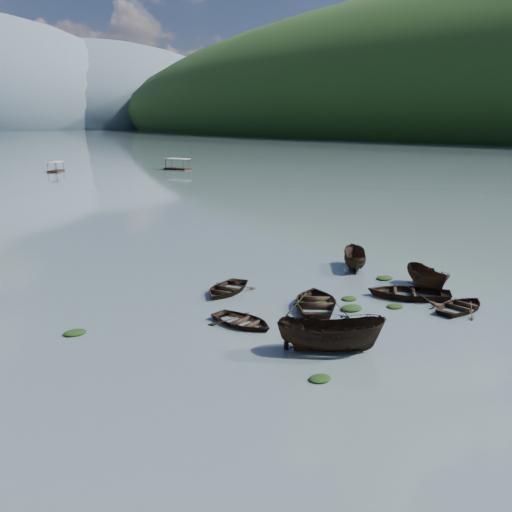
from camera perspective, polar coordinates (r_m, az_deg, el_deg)
ground_plane at (r=29.02m, az=14.42°, el=-8.27°), size 2400.00×2400.00×0.00m
haze_mtn_d at (r=978.22m, az=-16.55°, el=12.22°), size 520.00×520.00×220.00m
rowboat_0 at (r=30.31m, az=-1.37°, el=-6.89°), size 3.41×4.26×0.79m
rowboat_1 at (r=33.19m, az=6.03°, el=-5.14°), size 6.03×6.22×1.05m
rowboat_2 at (r=27.25m, az=7.44°, el=-9.40°), size 5.03×4.69×1.94m
rowboat_3 at (r=36.10m, az=14.97°, el=-4.00°), size 5.92×6.06×1.03m
rowboat_4 at (r=34.68m, az=19.87°, el=-5.07°), size 4.15×3.17×0.80m
rowboat_5 at (r=38.26m, az=16.74°, el=-3.13°), size 3.17×4.54×1.64m
rowboat_7 at (r=35.90m, az=-3.00°, el=-3.64°), size 5.10×4.69×0.86m
rowboat_8 at (r=42.21m, az=9.77°, el=-1.22°), size 4.05×4.19×1.64m
weed_clump_0 at (r=24.39m, az=6.40°, el=-12.20°), size 1.00×0.82×0.22m
weed_clump_1 at (r=33.61m, az=4.45°, el=-4.86°), size 0.88×0.71×0.19m
weed_clump_2 at (r=33.09m, az=9.53°, el=-5.31°), size 1.35×1.08×0.29m
weed_clump_3 at (r=34.90m, az=9.30°, el=-4.31°), size 1.00×0.85×0.22m
weed_clump_4 at (r=34.02m, az=13.74°, el=-4.99°), size 1.07×0.85×0.22m
weed_clump_5 at (r=30.47m, az=-17.64°, el=-7.44°), size 1.16×0.94×0.25m
weed_clump_6 at (r=34.02m, az=6.60°, el=-4.68°), size 1.08×0.90×0.22m
weed_clump_7 at (r=39.75m, az=12.72°, el=-2.27°), size 1.22×0.98×0.27m
pontoon_centre at (r=128.78m, az=-19.36°, el=7.95°), size 4.81×5.52×2.00m
pontoon_right at (r=128.26m, az=-7.82°, el=8.56°), size 4.40×6.55×2.32m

